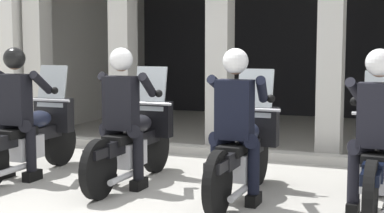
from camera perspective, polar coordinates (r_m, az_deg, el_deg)
The scene contains 11 objects.
ground_plane at distance 9.31m, azimuth 6.14°, elevation -3.96°, with size 80.00×80.00×0.00m, color #A8A59E.
station_building at distance 11.28m, azimuth 11.20°, elevation 8.00°, with size 9.42×5.30×3.18m.
kerb_strip at distance 8.39m, azimuth 6.96°, elevation -4.68°, with size 8.92×0.24×0.12m, color #B7B5AD.
motorcycle_far_left at distance 7.56m, azimuth -15.23°, elevation -2.66°, with size 0.62×2.04×1.35m.
police_officer_far_left at distance 7.28m, azimuth -16.68°, elevation 0.44°, with size 0.63×0.61×1.58m.
motorcycle_center_left at distance 6.91m, azimuth -5.60°, elevation -3.28°, with size 0.62×2.04×1.35m.
police_officer_center_left at distance 6.61m, azimuth -6.78°, elevation 0.09°, with size 0.63×0.61×1.58m.
motorcycle_center_right at distance 6.27m, azimuth 5.02°, elevation -4.26°, with size 0.62×2.04×1.35m.
police_officer_center_right at distance 5.94m, azimuth 4.25°, elevation -0.57°, with size 0.63×0.61×1.58m.
motorcycle_far_right at distance 6.07m, azimuth 17.69°, elevation -4.87°, with size 0.62×2.04×1.35m.
police_officer_far_right at distance 5.73m, azimuth 17.61°, elevation -1.09°, with size 0.63×0.61×1.58m.
Camera 1 is at (2.46, -5.83, 1.64)m, focal length 54.90 mm.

